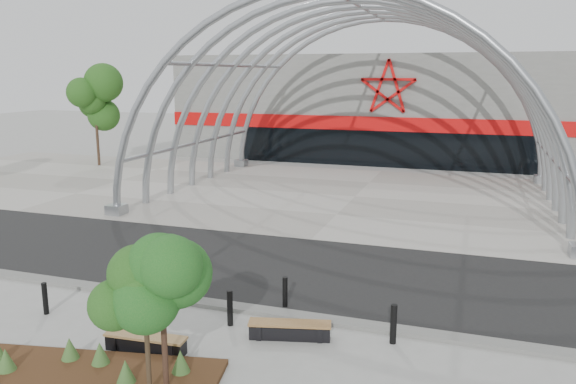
{
  "coord_description": "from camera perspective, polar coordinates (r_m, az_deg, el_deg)",
  "views": [
    {
      "loc": [
        6.08,
        -14.04,
        6.64
      ],
      "look_at": [
        0.0,
        4.0,
        2.6
      ],
      "focal_mm": 35.0,
      "sensor_mm": 36.0,
      "label": 1
    }
  ],
  "objects": [
    {
      "name": "bollard_2",
      "position": [
        16.42,
        -0.3,
        -10.14
      ],
      "size": [
        0.15,
        0.15,
        0.91
      ],
      "primitive_type": "cylinder",
      "color": "black",
      "rests_on": "ground"
    },
    {
      "name": "ground",
      "position": [
        16.68,
        -4.49,
        -11.52
      ],
      "size": [
        140.0,
        140.0,
        0.0
      ],
      "primitive_type": "plane",
      "color": "#979791",
      "rests_on": "ground"
    },
    {
      "name": "bench_0",
      "position": [
        14.52,
        -14.24,
        -14.7
      ],
      "size": [
        2.08,
        0.58,
        0.43
      ],
      "color": "black",
      "rests_on": "ground"
    },
    {
      "name": "bg_tree_0",
      "position": [
        42.93,
        -19.03,
        8.67
      ],
      "size": [
        3.0,
        3.0,
        6.45
      ],
      "color": "#2F2016",
      "rests_on": "ground"
    },
    {
      "name": "street_tree_1",
      "position": [
        11.86,
        -12.79,
        -8.07
      ],
      "size": [
        1.55,
        1.55,
        3.67
      ],
      "color": "black",
      "rests_on": "ground"
    },
    {
      "name": "bollard_3",
      "position": [
        15.38,
        -5.92,
        -11.64
      ],
      "size": [
        0.16,
        0.16,
        0.99
      ],
      "primitive_type": "cylinder",
      "color": "black",
      "rests_on": "ground"
    },
    {
      "name": "bollard_0",
      "position": [
        17.37,
        -23.44,
        -9.89
      ],
      "size": [
        0.15,
        0.15,
        0.92
      ],
      "primitive_type": "cylinder",
      "color": "black",
      "rests_on": "ground"
    },
    {
      "name": "bench_1",
      "position": [
        14.73,
        0.18,
        -13.89
      ],
      "size": [
        2.16,
        0.96,
        0.44
      ],
      "color": "black",
      "rests_on": "ground"
    },
    {
      "name": "vault_canopy",
      "position": [
        30.88,
        6.84,
        -0.49
      ],
      "size": [
        20.8,
        15.8,
        20.36
      ],
      "color": "#989CA1",
      "rests_on": "ground"
    },
    {
      "name": "bollard_1",
      "position": [
        16.07,
        -15.9,
        -11.15
      ],
      "size": [
        0.14,
        0.14,
        0.9
      ],
      "primitive_type": "cylinder",
      "color": "black",
      "rests_on": "ground"
    },
    {
      "name": "planting_bed",
      "position": [
        13.97,
        -19.82,
        -16.47
      ],
      "size": [
        6.2,
        2.93,
        0.63
      ],
      "color": "#341F10",
      "rests_on": "ground"
    },
    {
      "name": "street_tree_0",
      "position": [
        11.79,
        -14.4,
        -9.69
      ],
      "size": [
        1.44,
        1.44,
        3.29
      ],
      "color": "black",
      "rests_on": "ground"
    },
    {
      "name": "forecourt",
      "position": [
        30.87,
        6.84,
        -0.48
      ],
      "size": [
        60.0,
        17.0,
        0.04
      ],
      "primitive_type": "cube",
      "color": "#9D988E",
      "rests_on": "ground"
    },
    {
      "name": "kerb",
      "position": [
        16.44,
        -4.84,
        -11.65
      ],
      "size": [
        60.0,
        0.5,
        0.12
      ],
      "primitive_type": "cube",
      "color": "#63635F",
      "rests_on": "ground"
    },
    {
      "name": "bollard_4",
      "position": [
        14.6,
        10.67,
        -13.05
      ],
      "size": [
        0.16,
        0.16,
        1.02
      ],
      "primitive_type": "cylinder",
      "color": "black",
      "rests_on": "ground"
    },
    {
      "name": "road",
      "position": [
        19.71,
        -0.47,
        -7.67
      ],
      "size": [
        140.0,
        7.0,
        0.02
      ],
      "primitive_type": "cube",
      "color": "black",
      "rests_on": "ground"
    },
    {
      "name": "arena_building",
      "position": [
        47.95,
        11.45,
        8.58
      ],
      "size": [
        34.0,
        15.24,
        8.0
      ],
      "color": "slate",
      "rests_on": "ground"
    }
  ]
}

